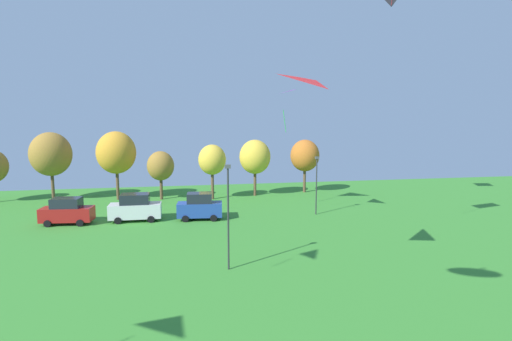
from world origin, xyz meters
TOP-DOWN VIEW (x-y plane):
  - kite_flying_5 at (5.56, 21.95)m, footprint 3.60×3.53m
  - kite_flying_9 at (6.28, 36.61)m, footprint 1.58×2.09m
  - parked_car_leftmost at (-12.75, 39.84)m, footprint 4.69×2.34m
  - parked_car_second_from_left at (-6.72, 39.98)m, footprint 4.79×2.13m
  - parked_car_third_from_left at (-0.68, 39.40)m, footprint 4.39×2.27m
  - light_post_0 at (11.03, 39.41)m, footprint 0.36×0.20m
  - light_post_1 at (0.56, 25.99)m, footprint 0.36×0.20m
  - treeline_tree_1 at (-17.49, 51.93)m, footprint 4.71×4.71m
  - treeline_tree_2 at (-9.98, 51.07)m, footprint 4.60×4.60m
  - treeline_tree_3 at (-4.82, 50.24)m, footprint 3.21×3.21m
  - treeline_tree_4 at (1.29, 49.26)m, footprint 3.31×3.31m
  - treeline_tree_5 at (6.76, 50.60)m, footprint 3.92×3.92m
  - treeline_tree_6 at (13.65, 51.74)m, footprint 3.81×3.81m

SIDE VIEW (x-z plane):
  - parked_car_leftmost at x=-12.75m, z-range -0.02..2.43m
  - parked_car_third_from_left at x=-0.68m, z-range -0.04..2.56m
  - parked_car_second_from_left at x=-6.72m, z-range -0.03..2.58m
  - light_post_0 at x=11.03m, z-range 0.40..6.30m
  - light_post_1 at x=0.56m, z-range 0.41..7.19m
  - treeline_tree_3 at x=-4.82m, z-range 1.13..6.98m
  - treeline_tree_4 at x=1.29m, z-range 1.46..8.09m
  - treeline_tree_6 at x=13.65m, z-range 1.38..8.37m
  - treeline_tree_5 at x=6.76m, z-range 1.37..8.47m
  - treeline_tree_1 at x=-17.49m, z-range 1.46..9.60m
  - treeline_tree_2 at x=-9.98m, z-range 1.56..9.78m
  - kite_flying_5 at x=5.56m, z-range 9.67..10.47m
  - kite_flying_9 at x=6.28m, z-range 9.55..12.44m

